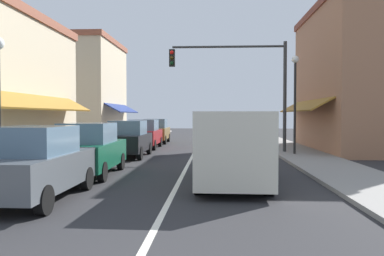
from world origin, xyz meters
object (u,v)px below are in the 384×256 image
at_px(parked_car_distant_left, 156,131).
at_px(parked_car_far_left, 144,134).
at_px(parked_car_nearest_left, 35,164).
at_px(parked_car_second_left, 89,149).
at_px(street_lamp_right_mid, 295,89).
at_px(parked_car_third_left, 128,139).
at_px(van_in_lane, 232,145).
at_px(traffic_signal_mast_arm, 244,76).

bearing_deg(parked_car_distant_left, parked_car_far_left, -91.31).
bearing_deg(parked_car_nearest_left, parked_car_distant_left, 89.79).
relative_size(parked_car_nearest_left, parked_car_far_left, 1.00).
distance_m(parked_car_second_left, street_lamp_right_mid, 10.88).
height_order(parked_car_nearest_left, parked_car_second_left, same).
height_order(parked_car_second_left, street_lamp_right_mid, street_lamp_right_mid).
xyz_separation_m(parked_car_nearest_left, parked_car_third_left, (0.10, 9.77, 0.00)).
bearing_deg(van_in_lane, parked_car_distant_left, 107.03).
xyz_separation_m(parked_car_far_left, parked_car_distant_left, (0.02, 4.68, 0.00)).
distance_m(parked_car_nearest_left, parked_car_far_left, 14.74).
relative_size(parked_car_second_left, parked_car_distant_left, 1.00).
height_order(parked_car_distant_left, van_in_lane, van_in_lane).
xyz_separation_m(parked_car_distant_left, van_in_lane, (4.77, -16.92, 0.27)).
distance_m(parked_car_third_left, street_lamp_right_mid, 8.56).
height_order(parked_car_nearest_left, van_in_lane, van_in_lane).
relative_size(parked_car_nearest_left, van_in_lane, 0.79).
bearing_deg(van_in_lane, traffic_signal_mast_arm, 84.78).
relative_size(parked_car_second_left, parked_car_far_left, 1.01).
xyz_separation_m(parked_car_second_left, traffic_signal_mast_arm, (5.81, 7.87, 3.22)).
distance_m(parked_car_third_left, parked_car_distant_left, 9.66).
bearing_deg(parked_car_third_left, street_lamp_right_mid, 5.46).
height_order(traffic_signal_mast_arm, street_lamp_right_mid, traffic_signal_mast_arm).
distance_m(parked_car_second_left, van_in_lane, 4.97).
xyz_separation_m(parked_car_nearest_left, traffic_signal_mast_arm, (5.84, 11.81, 3.22)).
bearing_deg(street_lamp_right_mid, traffic_signal_mast_arm, 153.88).
distance_m(parked_car_nearest_left, parked_car_distant_left, 19.42).
distance_m(traffic_signal_mast_arm, street_lamp_right_mid, 2.79).
height_order(parked_car_second_left, parked_car_distant_left, same).
bearing_deg(parked_car_distant_left, parked_car_third_left, -90.51).
bearing_deg(parked_car_nearest_left, parked_car_third_left, 89.25).
bearing_deg(parked_car_far_left, parked_car_second_left, -90.09).
height_order(parked_car_nearest_left, traffic_signal_mast_arm, traffic_signal_mast_arm).
distance_m(parked_car_nearest_left, street_lamp_right_mid, 13.67).
bearing_deg(van_in_lane, parked_car_third_left, 124.07).
xyz_separation_m(parked_car_nearest_left, van_in_lane, (4.78, 2.50, 0.27)).
xyz_separation_m(parked_car_nearest_left, street_lamp_right_mid, (8.25, 10.62, 2.45)).
relative_size(parked_car_distant_left, traffic_signal_mast_arm, 0.67).
xyz_separation_m(parked_car_third_left, parked_car_far_left, (-0.11, 4.97, 0.00)).
bearing_deg(parked_car_far_left, parked_car_distant_left, 89.43).
bearing_deg(parked_car_second_left, parked_car_distant_left, 88.40).
height_order(parked_car_far_left, parked_car_distant_left, same).
height_order(parked_car_nearest_left, parked_car_distant_left, same).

